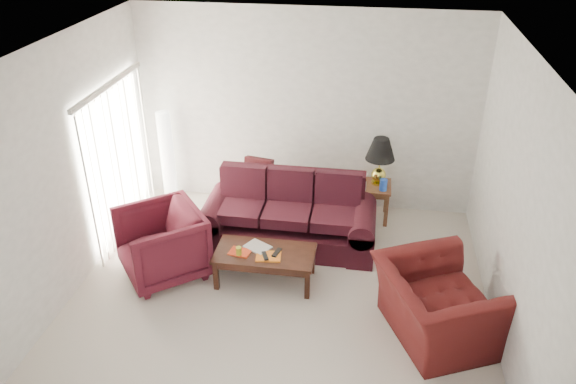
# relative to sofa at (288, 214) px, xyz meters

# --- Properties ---
(floor) EXTENTS (5.00, 5.00, 0.00)m
(floor) POSITION_rel_sofa_xyz_m (0.06, -1.26, -0.49)
(floor) COLOR beige
(floor) RESTS_ON ground
(blinds) EXTENTS (0.10, 2.00, 2.16)m
(blinds) POSITION_rel_sofa_xyz_m (-2.36, 0.04, 0.59)
(blinds) COLOR silver
(blinds) RESTS_ON ground
(sofa) EXTENTS (2.42, 1.15, 0.97)m
(sofa) POSITION_rel_sofa_xyz_m (0.00, 0.00, 0.00)
(sofa) COLOR black
(sofa) RESTS_ON ground
(throw_pillow) EXTENTS (0.45, 0.28, 0.44)m
(throw_pillow) POSITION_rel_sofa_xyz_m (-0.54, 0.66, 0.26)
(throw_pillow) COLOR black
(throw_pillow) RESTS_ON sofa
(end_table) EXTENTS (0.55, 0.55, 0.56)m
(end_table) POSITION_rel_sofa_xyz_m (1.13, 0.89, -0.21)
(end_table) COLOR #4E251A
(end_table) RESTS_ON ground
(table_lamp) EXTENTS (0.54, 0.54, 0.72)m
(table_lamp) POSITION_rel_sofa_xyz_m (1.19, 0.95, 0.43)
(table_lamp) COLOR #DAC844
(table_lamp) RESTS_ON end_table
(clock) EXTENTS (0.13, 0.05, 0.13)m
(clock) POSITION_rel_sofa_xyz_m (0.96, 0.71, 0.14)
(clock) COLOR #B4B4B8
(clock) RESTS_ON end_table
(blue_canister) EXTENTS (0.14, 0.14, 0.17)m
(blue_canister) POSITION_rel_sofa_xyz_m (1.26, 0.75, 0.16)
(blue_canister) COLOR #1A43AE
(blue_canister) RESTS_ON end_table
(picture_frame) EXTENTS (0.13, 0.16, 0.05)m
(picture_frame) POSITION_rel_sofa_xyz_m (0.97, 1.05, 0.14)
(picture_frame) COLOR white
(picture_frame) RESTS_ON end_table
(floor_lamp) EXTENTS (0.26, 0.26, 1.50)m
(floor_lamp) POSITION_rel_sofa_xyz_m (-2.03, 0.94, 0.26)
(floor_lamp) COLOR white
(floor_lamp) RESTS_ON ground
(armchair_left) EXTENTS (1.38, 1.38, 0.91)m
(armchair_left) POSITION_rel_sofa_xyz_m (-1.46, -0.93, -0.03)
(armchair_left) COLOR #46101A
(armchair_left) RESTS_ON ground
(armchair_right) EXTENTS (1.54, 1.62, 0.83)m
(armchair_right) POSITION_rel_sofa_xyz_m (1.88, -1.53, -0.07)
(armchair_right) COLOR #420F0F
(armchair_right) RESTS_ON ground
(coffee_table) EXTENTS (1.37, 0.99, 0.43)m
(coffee_table) POSITION_rel_sofa_xyz_m (-0.15, -0.87, -0.27)
(coffee_table) COLOR black
(coffee_table) RESTS_ON ground
(magazine_red) EXTENTS (0.29, 0.23, 0.01)m
(magazine_red) POSITION_rel_sofa_xyz_m (-0.46, -0.93, -0.05)
(magazine_red) COLOR red
(magazine_red) RESTS_ON coffee_table
(magazine_white) EXTENTS (0.38, 0.35, 0.02)m
(magazine_white) POSITION_rel_sofa_xyz_m (-0.26, -0.79, -0.04)
(magazine_white) COLOR silver
(magazine_white) RESTS_ON coffee_table
(magazine_orange) EXTENTS (0.32, 0.26, 0.02)m
(magazine_orange) POSITION_rel_sofa_xyz_m (-0.09, -0.97, -0.04)
(magazine_orange) COLOR orange
(magazine_orange) RESTS_ON coffee_table
(remote_a) EXTENTS (0.12, 0.18, 0.02)m
(remote_a) POSITION_rel_sofa_xyz_m (-0.13, -0.99, -0.02)
(remote_a) COLOR black
(remote_a) RESTS_ON coffee_table
(remote_b) EXTENTS (0.10, 0.20, 0.02)m
(remote_b) POSITION_rel_sofa_xyz_m (0.00, -0.90, -0.02)
(remote_b) COLOR black
(remote_b) RESTS_ON coffee_table
(yellow_glass) EXTENTS (0.08, 0.08, 0.12)m
(yellow_glass) POSITION_rel_sofa_xyz_m (-0.45, -0.99, 0.01)
(yellow_glass) COLOR gold
(yellow_glass) RESTS_ON coffee_table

